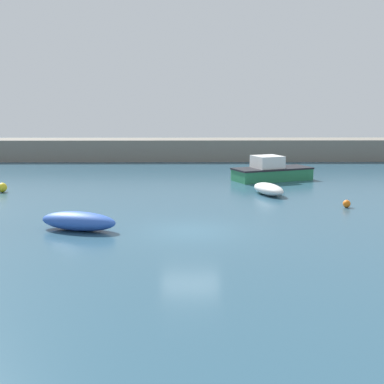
% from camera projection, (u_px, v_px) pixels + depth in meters
% --- Properties ---
extents(ground_plane, '(120.00, 120.00, 0.20)m').
position_uv_depth(ground_plane, '(191.00, 233.00, 23.03)').
color(ground_plane, '#284C60').
extents(harbor_breakwater, '(62.70, 3.98, 1.98)m').
position_uv_depth(harbor_breakwater, '(188.00, 149.00, 50.73)').
color(harbor_breakwater, slate).
rests_on(harbor_breakwater, ground_plane).
extents(rowboat_white_midwater, '(3.66, 2.19, 0.82)m').
position_uv_depth(rowboat_white_midwater, '(79.00, 221.00, 23.07)').
color(rowboat_white_midwater, '#2D56B7').
rests_on(rowboat_white_midwater, ground_plane).
extents(open_tender_yellow, '(2.12, 3.14, 0.69)m').
position_uv_depth(open_tender_yellow, '(269.00, 189.00, 31.86)').
color(open_tender_yellow, white).
rests_on(open_tender_yellow, ground_plane).
extents(cabin_cruiser_white, '(5.97, 4.11, 1.75)m').
position_uv_depth(cabin_cruiser_white, '(271.00, 171.00, 37.64)').
color(cabin_cruiser_white, '#287A4C').
rests_on(cabin_cruiser_white, ground_plane).
extents(mooring_buoy_yellow, '(0.58, 0.58, 0.58)m').
position_uv_depth(mooring_buoy_yellow, '(2.00, 187.00, 32.79)').
color(mooring_buoy_yellow, yellow).
rests_on(mooring_buoy_yellow, ground_plane).
extents(mooring_buoy_orange, '(0.40, 0.40, 0.40)m').
position_uv_depth(mooring_buoy_orange, '(347.00, 204.00, 28.06)').
color(mooring_buoy_orange, orange).
rests_on(mooring_buoy_orange, ground_plane).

